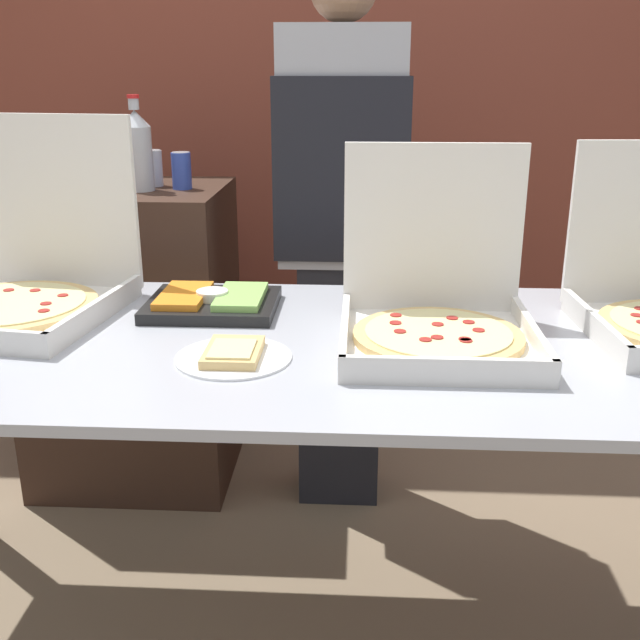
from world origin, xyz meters
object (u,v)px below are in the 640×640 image
Objects in this scene: soda_can_silver at (153,168)px; person_server_vest at (341,216)px; veggie_tray at (213,302)px; pizza_box_far_left at (21,279)px; soda_bottle at (137,150)px; paper_plate_front_center at (233,354)px; soda_can_colored at (182,171)px; pizza_box_far_right at (437,308)px.

person_server_vest reaches higher than soda_can_silver.
veggie_tray is 2.71× the size of soda_can_silver.
pizza_box_far_left is at bearing -101.59° from soda_can_silver.
veggie_tray is (0.50, 0.03, -0.06)m from pizza_box_far_left.
soda_bottle reaches higher than soda_can_silver.
soda_can_colored reaches higher than paper_plate_front_center.
soda_bottle is at bearing -163.04° from soda_can_colored.
veggie_tray is 2.71× the size of soda_can_colored.
veggie_tray is (-0.11, 0.34, 0.01)m from paper_plate_front_center.
soda_can_colored is 0.07× the size of person_server_vest.
soda_can_colored is at bearing -28.12° from soda_can_silver.
paper_plate_front_center is 0.14× the size of person_server_vest.
soda_can_silver is at bearing 151.88° from soda_can_colored.
soda_can_colored is (0.11, -0.06, 0.00)m from soda_can_silver.
soda_bottle reaches higher than pizza_box_far_right.
pizza_box_far_left reaches higher than paper_plate_front_center.
pizza_box_far_left is at bearing 152.62° from paper_plate_front_center.
pizza_box_far_left is at bearing -176.61° from veggie_tray.
soda_can_colored is at bearing 76.39° from pizza_box_far_left.
veggie_tray is at bearing 160.74° from pizza_box_far_right.
soda_can_silver is (-0.34, 0.73, 0.25)m from veggie_tray.
soda_can_colored is (0.14, 0.04, -0.07)m from soda_bottle.
veggie_tray is at bearing -65.06° from soda_can_silver.
person_server_vest is at bearing 44.05° from pizza_box_far_left.
soda_bottle is (0.14, 0.66, 0.26)m from pizza_box_far_left.
paper_plate_front_center is at bearing -71.92° from veggie_tray.
veggie_tray is 0.75m from soda_can_colored.
paper_plate_front_center is 1.10m from soda_can_colored.
person_server_vest is at bearing 60.77° from veggie_tray.
soda_can_colored is at bearing 108.57° from veggie_tray.
pizza_box_far_left is at bearing 36.47° from person_server_vest.
pizza_box_far_right is at bearing 18.19° from paper_plate_front_center.
soda_can_silver is at bearing -13.27° from person_server_vest.
soda_bottle is 0.17× the size of person_server_vest.
soda_can_silver is at bearing 112.82° from paper_plate_front_center.
pizza_box_far_left is 0.31× the size of person_server_vest.
pizza_box_far_right is at bearing -47.51° from soda_can_colored.
veggie_tray is at bearing 60.77° from person_server_vest.
soda_can_silver is at bearing 85.99° from pizza_box_far_left.
soda_can_silver and soda_can_colored have the same top height.
pizza_box_far_right is 1.19m from soda_can_colored.
soda_can_silver is (-0.45, 1.07, 0.27)m from paper_plate_front_center.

